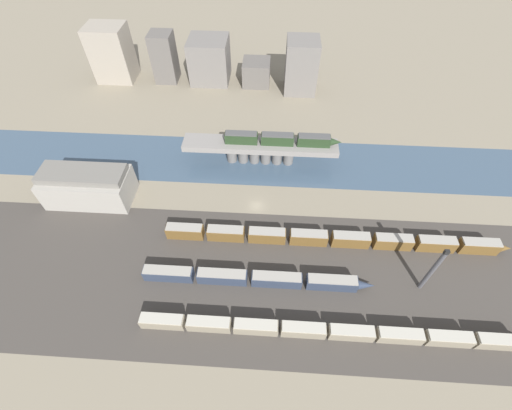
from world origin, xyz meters
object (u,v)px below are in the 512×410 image
Objects in this scene: train_yard_mid at (255,278)px; signal_tower at (432,270)px; train_on_bridge at (281,139)px; warehouse_building at (88,186)px; train_yard_near at (333,332)px; train_yard_far at (334,239)px.

signal_tower reaches higher than train_yard_mid.
train_on_bridge is 59.10m from warehouse_building.
warehouse_building is at bearing 151.54° from train_yard_near.
train_yard_near is at bearing -95.18° from train_yard_far.
signal_tower reaches higher than train_yard_near.
train_yard_far is 5.57× the size of signal_tower.
train_yard_near is 26.90m from signal_tower.
train_yard_far is at bearing 32.54° from train_yard_mid.
warehouse_building is (-55.80, -18.96, -4.46)m from train_on_bridge.
train_yard_mid is 23.85m from train_yard_far.
train_yard_mid reaches higher than train_yard_near.
train_yard_mid is 56.43m from warehouse_building.
train_yard_near is 24.77m from train_yard_far.
signal_tower reaches higher than train_on_bridge.
train_yard_near is 21.44m from train_yard_mid.
train_yard_mid is 3.46× the size of signal_tower.
train_on_bridge is 0.42× the size of train_yard_near.
train_on_bridge is at bearing 83.01° from train_yard_mid.
warehouse_building is (-68.27, 37.01, 3.45)m from train_yard_near.
train_on_bridge is 0.40× the size of train_yard_far.
warehouse_building reaches higher than train_yard_far.
train_yard_far reaches higher than train_yard_near.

